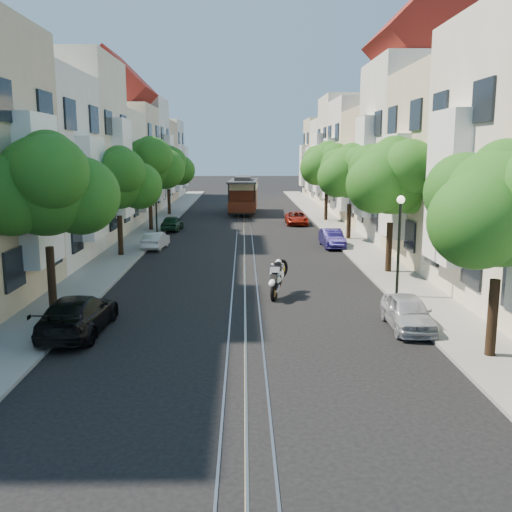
{
  "coord_description": "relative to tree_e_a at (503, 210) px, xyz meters",
  "views": [
    {
      "loc": [
        -0.04,
        -18.84,
        6.01
      ],
      "look_at": [
        0.48,
        5.3,
        1.59
      ],
      "focal_mm": 40.0,
      "sensor_mm": 36.0,
      "label": 1
    }
  ],
  "objects": [
    {
      "name": "ground",
      "position": [
        -7.26,
        31.02,
        -4.4
      ],
      "size": [
        200.0,
        200.0,
        0.0
      ],
      "primitive_type": "plane",
      "color": "black",
      "rests_on": "ground"
    },
    {
      "name": "sidewalk_east",
      "position": [
        -0.01,
        31.02,
        -4.34
      ],
      "size": [
        2.5,
        80.0,
        0.12
      ],
      "primitive_type": "cube",
      "color": "gray",
      "rests_on": "ground"
    },
    {
      "name": "sidewalk_west",
      "position": [
        -14.51,
        31.02,
        -4.34
      ],
      "size": [
        2.5,
        80.0,
        0.12
      ],
      "primitive_type": "cube",
      "color": "gray",
      "rests_on": "ground"
    },
    {
      "name": "rail_left",
      "position": [
        -7.81,
        31.02,
        -4.39
      ],
      "size": [
        0.06,
        80.0,
        0.02
      ],
      "primitive_type": "cube",
      "color": "gray",
      "rests_on": "ground"
    },
    {
      "name": "rail_slot",
      "position": [
        -7.26,
        31.02,
        -4.39
      ],
      "size": [
        0.06,
        80.0,
        0.02
      ],
      "primitive_type": "cube",
      "color": "gray",
      "rests_on": "ground"
    },
    {
      "name": "rail_right",
      "position": [
        -6.71,
        31.02,
        -4.39
      ],
      "size": [
        0.06,
        80.0,
        0.02
      ],
      "primitive_type": "cube",
      "color": "gray",
      "rests_on": "ground"
    },
    {
      "name": "lane_line",
      "position": [
        -7.26,
        31.02,
        -4.4
      ],
      "size": [
        0.08,
        80.0,
        0.01
      ],
      "primitive_type": "cube",
      "color": "tan",
      "rests_on": "ground"
    },
    {
      "name": "townhouses_east",
      "position": [
        4.61,
        30.94,
        0.79
      ],
      "size": [
        7.75,
        72.0,
        12.0
      ],
      "color": "beige",
      "rests_on": "ground"
    },
    {
      "name": "townhouses_west",
      "position": [
        -19.13,
        30.94,
        0.68
      ],
      "size": [
        7.75,
        72.0,
        11.76
      ],
      "color": "silver",
      "rests_on": "ground"
    },
    {
      "name": "tree_e_a",
      "position": [
        0.0,
        0.0,
        0.0
      ],
      "size": [
        4.72,
        3.87,
        6.27
      ],
      "color": "black",
      "rests_on": "ground"
    },
    {
      "name": "tree_e_b",
      "position": [
        0.0,
        12.0,
        0.34
      ],
      "size": [
        4.93,
        4.08,
        6.68
      ],
      "color": "black",
      "rests_on": "ground"
    },
    {
      "name": "tree_e_c",
      "position": [
        0.0,
        23.0,
        0.2
      ],
      "size": [
        4.84,
        3.99,
        6.52
      ],
      "color": "black",
      "rests_on": "ground"
    },
    {
      "name": "tree_e_d",
      "position": [
        0.0,
        34.0,
        0.47
      ],
      "size": [
        5.01,
        4.16,
        6.85
      ],
      "color": "black",
      "rests_on": "ground"
    },
    {
      "name": "tree_w_a",
      "position": [
        -14.4,
        5.0,
        0.34
      ],
      "size": [
        4.93,
        4.08,
        6.68
      ],
      "color": "black",
      "rests_on": "ground"
    },
    {
      "name": "tree_w_b",
      "position": [
        -14.4,
        17.0,
        0.0
      ],
      "size": [
        4.72,
        3.87,
        6.27
      ],
      "color": "black",
      "rests_on": "ground"
    },
    {
      "name": "tree_w_c",
      "position": [
        -14.4,
        28.0,
        0.67
      ],
      "size": [
        5.13,
        4.28,
        7.09
      ],
      "color": "black",
      "rests_on": "ground"
    },
    {
      "name": "tree_w_d",
      "position": [
        -14.4,
        39.0,
        0.2
      ],
      "size": [
        4.84,
        3.99,
        6.52
      ],
      "color": "black",
      "rests_on": "ground"
    },
    {
      "name": "lamp_east",
      "position": [
        -0.96,
        7.02,
        -1.55
      ],
      "size": [
        0.32,
        0.32,
        4.16
      ],
      "color": "black",
      "rests_on": "ground"
    },
    {
      "name": "lamp_west",
      "position": [
        -13.56,
        25.02,
        -1.55
      ],
      "size": [
        0.32,
        0.32,
        4.16
      ],
      "color": "black",
      "rests_on": "ground"
    },
    {
      "name": "sportbike_rider",
      "position": [
        -5.9,
        7.5,
        -3.51
      ],
      "size": [
        0.94,
        2.22,
        1.59
      ],
      "rotation": [
        0.0,
        0.0,
        -0.27
      ],
      "color": "black",
      "rests_on": "ground"
    },
    {
      "name": "cable_car",
      "position": [
        -7.31,
        40.76,
        -2.42
      ],
      "size": [
        3.13,
        8.8,
        3.34
      ],
      "rotation": [
        0.0,
        0.0,
        -0.05
      ],
      "color": "black",
      "rests_on": "ground"
    },
    {
      "name": "parked_car_e_near",
      "position": [
        -1.66,
        2.98,
        -3.81
      ],
      "size": [
        1.45,
        3.45,
        1.17
      ],
      "primitive_type": "imported",
      "rotation": [
        0.0,
        0.0,
        -0.02
      ],
      "color": "#A7AAB3",
      "rests_on": "ground"
    },
    {
      "name": "parked_car_e_mid",
      "position": [
        -1.66,
        20.04,
        -3.82
      ],
      "size": [
        1.33,
        3.55,
        1.16
      ],
      "primitive_type": "imported",
      "rotation": [
        0.0,
        0.0,
        0.03
      ],
      "color": "#100C3D",
      "rests_on": "ground"
    },
    {
      "name": "parked_car_e_far",
      "position": [
        -2.86,
        31.67,
        -3.86
      ],
      "size": [
        1.84,
        3.89,
        1.08
      ],
      "primitive_type": "imported",
      "rotation": [
        0.0,
        0.0,
        -0.01
      ],
      "color": "maroon",
      "rests_on": "ground"
    },
    {
      "name": "parked_car_w_near",
      "position": [
        -12.86,
        2.7,
        -3.74
      ],
      "size": [
        1.98,
        4.56,
        1.31
      ],
      "primitive_type": "imported",
      "rotation": [
        0.0,
        0.0,
        3.11
      ],
      "color": "black",
      "rests_on": "ground"
    },
    {
      "name": "parked_car_w_mid",
      "position": [
        -12.86,
        19.79,
        -3.87
      ],
      "size": [
        1.41,
        3.3,
        1.06
      ],
      "primitive_type": "imported",
      "rotation": [
        0.0,
        0.0,
        3.05
      ],
      "color": "silver",
      "rests_on": "ground"
    },
    {
      "name": "parked_car_w_far",
      "position": [
        -12.86,
        28.23,
        -3.81
      ],
      "size": [
        1.56,
        3.52,
        1.18
      ],
      "primitive_type": "imported",
      "rotation": [
        0.0,
        0.0,
        3.09
      ],
      "color": "#14321F",
      "rests_on": "ground"
    }
  ]
}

